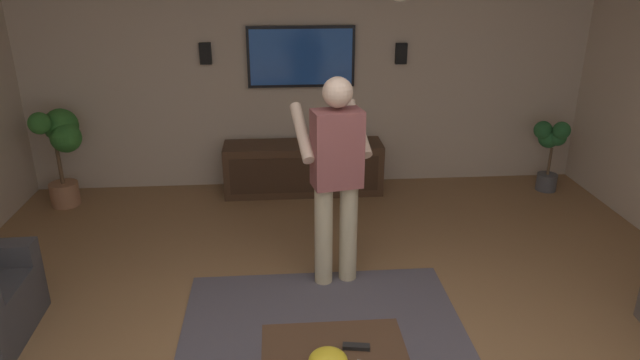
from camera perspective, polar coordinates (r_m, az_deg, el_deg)
wall_back_tv at (r=6.21m, az=-1.05°, el=11.63°), size 0.10×6.28×2.69m
media_console at (r=6.17m, az=-1.68°, el=1.22°), size 0.45×1.70×0.55m
tv at (r=6.10m, az=-1.92°, el=12.28°), size 0.05×1.13×0.64m
person_standing at (r=4.22m, az=1.62°, el=0.94°), size 0.60×0.61×1.64m
potted_plant_tall at (r=6.30m, az=-24.60°, el=3.46°), size 0.50×0.44×1.02m
potted_plant_short at (r=6.61m, az=22.17°, el=3.25°), size 0.33×0.33×0.81m
remote_black at (r=3.27m, az=3.66°, el=-16.38°), size 0.07×0.16×0.02m
vase_round at (r=6.02m, az=0.98°, el=4.58°), size 0.22×0.22×0.22m
wall_speaker_left at (r=6.25m, az=8.17°, el=12.47°), size 0.06×0.12×0.22m
wall_speaker_right at (r=6.14m, az=-11.45°, el=12.36°), size 0.06×0.12×0.22m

